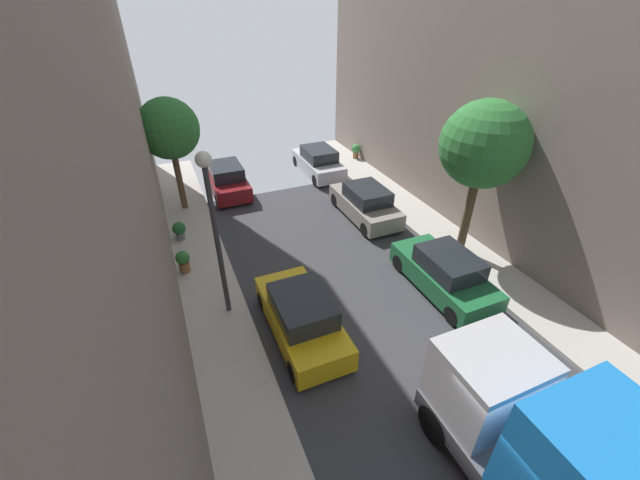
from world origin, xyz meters
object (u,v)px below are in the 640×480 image
parked_car_left_2 (301,317)px  potted_plant_4 (179,230)px  potted_plant_5 (356,150)px  street_tree_1 (484,146)px  parked_car_left_3 (227,179)px  potted_plant_1 (183,261)px  parked_car_right_4 (318,162)px  parked_car_right_2 (445,273)px  parked_car_right_3 (365,203)px  street_tree_2 (169,129)px  lamp_post (213,215)px

parked_car_left_2 → potted_plant_4: (-2.86, 6.97, -0.12)m
parked_car_left_2 → potted_plant_5: 15.09m
potted_plant_5 → street_tree_1: bearing=-94.9°
parked_car_left_3 → potted_plant_1: size_ratio=4.76×
parked_car_right_4 → parked_car_left_3: bearing=-176.0°
parked_car_left_2 → parked_car_right_2: bearing=0.5°
parked_car_left_3 → parked_car_right_3: bearing=-44.4°
potted_plant_5 → parked_car_right_4: bearing=-160.7°
parked_car_right_4 → potted_plant_4: bearing=-151.4°
parked_car_left_3 → potted_plant_4: bearing=-124.7°
parked_car_right_4 → potted_plant_5: 3.19m
parked_car_left_2 → potted_plant_4: parked_car_left_2 is taller
street_tree_1 → potted_plant_1: 11.54m
street_tree_2 → potted_plant_4: (-0.51, -2.91, -3.38)m
potted_plant_1 → parked_car_left_2: bearing=-56.9°
parked_car_right_4 → potted_plant_5: (3.01, 1.05, -0.06)m
parked_car_left_3 → parked_car_right_4: bearing=4.0°
parked_car_right_4 → lamp_post: (-7.30, -9.67, 3.03)m
lamp_post → parked_car_right_4: bearing=52.9°
parked_car_left_3 → parked_car_right_2: size_ratio=1.00×
parked_car_right_4 → potted_plant_5: size_ratio=4.78×
parked_car_left_2 → parked_car_right_3: bearing=47.1°
parked_car_right_4 → lamp_post: lamp_post is taller
parked_car_left_2 → street_tree_1: size_ratio=0.70×
lamp_post → street_tree_1: bearing=-1.3°
street_tree_2 → lamp_post: bearing=-86.8°
street_tree_2 → potted_plant_4: bearing=-99.9°
street_tree_1 → potted_plant_4: size_ratio=7.52×
parked_car_right_4 → street_tree_2: (-7.75, -1.60, 3.26)m
street_tree_1 → potted_plant_5: street_tree_1 is taller
parked_car_right_4 → potted_plant_4: size_ratio=5.30×
parked_car_right_3 → potted_plant_4: 8.34m
potted_plant_4 → potted_plant_5: size_ratio=0.90×
parked_car_right_2 → street_tree_1: size_ratio=0.70×
parked_car_left_3 → potted_plant_5: (8.41, 1.43, -0.06)m
street_tree_2 → parked_car_left_2: bearing=-76.6°
parked_car_left_3 → potted_plant_4: parked_car_left_3 is taller
parked_car_left_2 → parked_car_right_4: same height
parked_car_left_2 → lamp_post: size_ratio=0.77×
potted_plant_4 → parked_car_right_4: bearing=28.6°
parked_car_left_2 → lamp_post: 4.01m
street_tree_1 → potted_plant_5: (0.93, 10.92, -3.89)m
parked_car_left_3 → parked_car_right_4: same height
parked_car_right_2 → potted_plant_1: (-8.37, 4.50, -0.07)m
potted_plant_4 → potted_plant_5: 12.57m
parked_car_left_2 → parked_car_right_2: same height
potted_plant_4 → parked_car_right_2: bearing=-40.0°
parked_car_left_2 → parked_car_right_3: size_ratio=1.00×
potted_plant_1 → potted_plant_5: (11.38, 7.98, 0.02)m
potted_plant_1 → potted_plant_5: 13.90m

